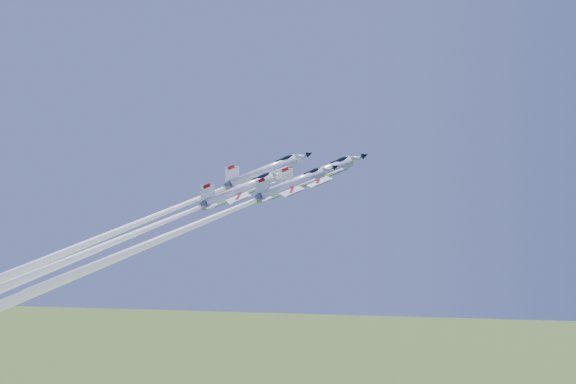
# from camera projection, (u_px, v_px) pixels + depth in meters

# --- Properties ---
(jet_lead) EXTENTS (47.04, 22.45, 50.05)m
(jet_lead) POSITION_uv_depth(u_px,v_px,m) (189.00, 228.00, 103.88)
(jet_lead) COLOR white
(jet_left) EXTENTS (48.79, 23.26, 52.46)m
(jet_left) POSITION_uv_depth(u_px,v_px,m) (134.00, 225.00, 110.58)
(jet_left) COLOR white
(jet_right) EXTENTS (35.48, 17.05, 35.24)m
(jet_right) POSITION_uv_depth(u_px,v_px,m) (198.00, 223.00, 98.15)
(jet_right) COLOR white
(jet_slot) EXTENTS (39.46, 18.97, 39.17)m
(jet_slot) POSITION_uv_depth(u_px,v_px,m) (139.00, 232.00, 102.99)
(jet_slot) COLOR white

